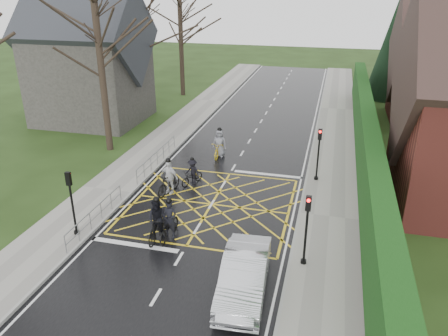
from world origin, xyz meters
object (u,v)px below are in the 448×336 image
at_px(cyclist_mid, 192,174).
at_px(car, 244,275).
at_px(cyclist_back, 157,223).
at_px(cyclist_front, 169,180).
at_px(cyclist_rear, 169,225).
at_px(cyclist_lead, 219,147).

bearing_deg(cyclist_mid, car, -35.74).
xyz_separation_m(cyclist_back, car, (4.52, -2.66, -0.03)).
bearing_deg(cyclist_mid, cyclist_front, -95.84).
bearing_deg(cyclist_mid, cyclist_rear, -57.39).
relative_size(cyclist_back, cyclist_mid, 1.20).
bearing_deg(car, cyclist_mid, 115.20).
xyz_separation_m(cyclist_front, car, (5.69, -7.08, 0.01)).
distance_m(cyclist_lead, car, 13.71).
distance_m(cyclist_front, cyclist_lead, 6.03).
height_order(cyclist_front, cyclist_lead, cyclist_front).
xyz_separation_m(cyclist_mid, cyclist_front, (-0.86, -1.45, 0.17)).
bearing_deg(cyclist_mid, cyclist_lead, 109.48).
xyz_separation_m(cyclist_rear, cyclist_lead, (-0.37, 10.08, 0.06)).
xyz_separation_m(cyclist_rear, cyclist_back, (-0.47, -0.24, 0.16)).
distance_m(cyclist_rear, cyclist_back, 0.55).
height_order(cyclist_lead, car, cyclist_lead).
xyz_separation_m(cyclist_mid, car, (4.83, -8.54, 0.17)).
bearing_deg(cyclist_lead, cyclist_back, -90.80).
bearing_deg(cyclist_lead, cyclist_rear, -88.15).
bearing_deg(car, cyclist_lead, 104.50).
bearing_deg(cyclist_front, cyclist_rear, -55.47).
relative_size(cyclist_front, cyclist_lead, 1.03).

